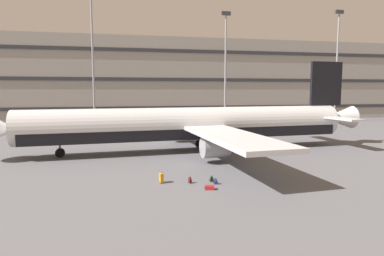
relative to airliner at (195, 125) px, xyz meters
name	(u,v)px	position (x,y,z in m)	size (l,w,h in m)	color
ground_plane	(193,152)	(-0.31, -0.72, -2.80)	(600.00, 600.00, 0.00)	#5B5B60
terminal_structure	(154,81)	(-0.31, 45.28, 6.09)	(140.62, 21.67, 17.78)	gray
airliner	(195,125)	(0.00, 0.00, 0.00)	(40.89, 33.21, 9.97)	silver
light_mast_left	(93,49)	(-12.81, 28.05, 11.17)	(1.80, 0.50, 24.50)	gray
light_mast_center_left	(226,60)	(12.19, 28.05, 9.74)	(1.80, 0.50, 21.71)	gray
light_mast_center_right	(337,58)	(36.67, 28.05, 10.47)	(1.80, 0.50, 23.13)	gray
suitcase_silver	(210,188)	(-2.03, -14.22, -2.67)	(0.70, 0.55, 0.26)	#B21E23
suitcase_scuffed	(161,178)	(-4.99, -11.99, -2.43)	(0.29, 0.50, 0.78)	orange
backpack_large	(211,179)	(-1.47, -12.44, -2.60)	(0.39, 0.39, 0.47)	#264C26
backpack_black	(216,181)	(-1.30, -13.07, -2.60)	(0.33, 0.38, 0.47)	navy
backpack_laid_flat	(190,180)	(-2.99, -12.50, -2.58)	(0.32, 0.40, 0.51)	maroon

